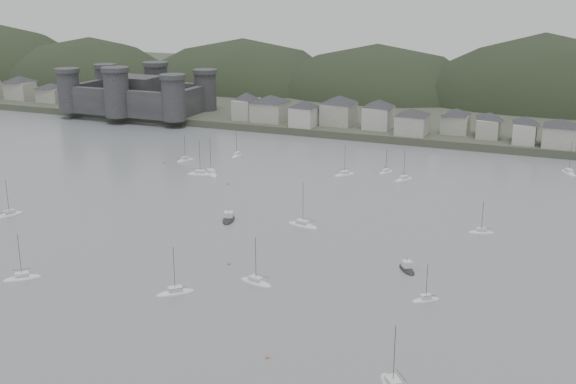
% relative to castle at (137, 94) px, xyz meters
% --- Properties ---
extents(ground, '(900.00, 900.00, 0.00)m').
position_rel_castle_xyz_m(ground, '(120.00, -179.80, -10.96)').
color(ground, slate).
rests_on(ground, ground).
extents(far_shore_land, '(900.00, 250.00, 3.00)m').
position_rel_castle_xyz_m(far_shore_land, '(120.00, 115.20, -9.46)').
color(far_shore_land, '#383D2D').
rests_on(far_shore_land, ground).
extents(forested_ridge, '(851.55, 103.94, 102.57)m').
position_rel_castle_xyz_m(forested_ridge, '(124.83, 89.60, -22.25)').
color(forested_ridge, black).
rests_on(forested_ridge, ground).
extents(castle, '(66.00, 43.00, 20.00)m').
position_rel_castle_xyz_m(castle, '(0.00, 0.00, 0.00)').
color(castle, '#2F2F31').
rests_on(castle, far_shore_land).
extents(waterfront_town, '(451.48, 28.46, 12.92)m').
position_rel_castle_xyz_m(waterfront_town, '(170.59, 3.54, -2.30)').
color(waterfront_town, gray).
rests_on(waterfront_town, far_shore_land).
extents(moored_fleet, '(222.47, 177.35, 13.04)m').
position_rel_castle_xyz_m(moored_fleet, '(106.68, -114.67, -10.79)').
color(moored_fleet, silver).
rests_on(moored_fleet, ground).
extents(motor_launch_near, '(6.00, 7.09, 3.67)m').
position_rel_castle_xyz_m(motor_launch_near, '(160.13, -132.10, -10.66)').
color(motor_launch_near, black).
rests_on(motor_launch_near, ground).
extents(motor_launch_far, '(5.55, 9.03, 4.02)m').
position_rel_castle_xyz_m(motor_launch_far, '(107.80, -116.75, -10.68)').
color(motor_launch_far, black).
rests_on(motor_launch_far, ground).
extents(mooring_buoys, '(171.49, 109.53, 0.70)m').
position_rel_castle_xyz_m(mooring_buoys, '(111.67, -134.76, -10.81)').
color(mooring_buoys, '#CF6745').
rests_on(mooring_buoys, ground).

